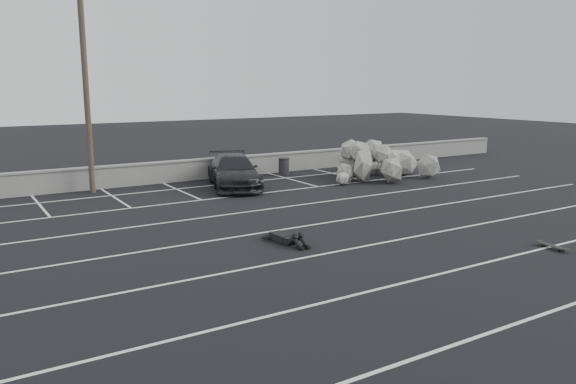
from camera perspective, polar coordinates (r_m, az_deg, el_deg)
ground at (r=15.83m, az=0.80°, el=-6.87°), size 120.00×120.00×0.00m
seawall at (r=28.24m, az=-14.65°, el=1.83°), size 50.00×0.45×1.06m
stall_lines at (r=19.51m, az=-6.39°, el=-3.49°), size 36.00×20.05×0.01m
car_right at (r=26.75m, az=-5.53°, el=2.10°), size 3.65×5.63×1.52m
utility_pole at (r=26.50m, az=-19.87°, el=10.39°), size 1.29×0.26×9.66m
trash_bin at (r=30.13m, az=-0.43°, el=2.61°), size 0.76×0.76×0.95m
riprap_pile at (r=30.08m, az=9.04°, el=2.64°), size 6.12×4.95×1.55m
person at (r=17.56m, az=-0.72°, el=-4.26°), size 1.41×2.56×0.48m
skateboard at (r=18.55m, az=25.29°, el=-5.01°), size 0.31×0.89×0.10m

